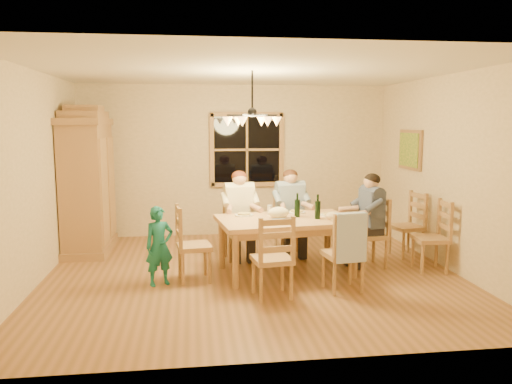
{
  "coord_description": "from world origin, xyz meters",
  "views": [
    {
      "loc": [
        -0.78,
        -6.48,
        2.04
      ],
      "look_at": [
        0.06,
        0.1,
        1.11
      ],
      "focal_mm": 35.0,
      "sensor_mm": 36.0,
      "label": 1
    }
  ],
  "objects": [
    {
      "name": "cap",
      "position": [
        1.06,
        -0.18,
        0.82
      ],
      "size": [
        0.2,
        0.2,
        0.11
      ],
      "primitive_type": "ellipsoid",
      "color": "#CFB58A",
      "rests_on": "dining_table"
    },
    {
      "name": "chair_far_right",
      "position": [
        0.69,
        0.89,
        0.3
      ],
      "size": [
        0.49,
        0.47,
        0.99
      ],
      "rotation": [
        0.0,
        0.0,
        3.27
      ],
      "color": "#A07046",
      "rests_on": "floor"
    },
    {
      "name": "chandelier",
      "position": [
        -0.0,
        0.0,
        2.08
      ],
      "size": [
        0.77,
        0.68,
        0.71
      ],
      "color": "black",
      "rests_on": "ceiling"
    },
    {
      "name": "cloth_bundle",
      "position": [
        0.36,
        0.02,
        0.84
      ],
      "size": [
        0.28,
        0.22,
        0.15
      ],
      "primitive_type": "ellipsoid",
      "color": "beige",
      "rests_on": "dining_table"
    },
    {
      "name": "adult_woman",
      "position": [
        -0.1,
        0.79,
        0.84
      ],
      "size": [
        0.43,
        0.47,
        0.87
      ],
      "rotation": [
        0.0,
        0.0,
        3.27
      ],
      "color": "beige",
      "rests_on": "floor"
    },
    {
      "name": "floor",
      "position": [
        0.0,
        0.0,
        0.0
      ],
      "size": [
        5.5,
        5.5,
        0.0
      ],
      "primitive_type": "plane",
      "color": "brown",
      "rests_on": "ground"
    },
    {
      "name": "painting",
      "position": [
        2.71,
        1.2,
        1.6
      ],
      "size": [
        0.06,
        0.78,
        0.64
      ],
      "color": "#A07345",
      "rests_on": "wall_right"
    },
    {
      "name": "adult_slate_man",
      "position": [
        1.69,
        0.17,
        0.84
      ],
      "size": [
        0.47,
        0.43,
        0.87
      ],
      "rotation": [
        0.0,
        0.0,
        1.7
      ],
      "color": "#3F4865",
      "rests_on": "floor"
    },
    {
      "name": "window",
      "position": [
        0.2,
        2.47,
        1.55
      ],
      "size": [
        1.3,
        0.06,
        1.3
      ],
      "color": "black",
      "rests_on": "wall_back"
    },
    {
      "name": "chair_far_left",
      "position": [
        -0.1,
        0.79,
        0.3
      ],
      "size": [
        0.49,
        0.47,
        0.99
      ],
      "rotation": [
        0.0,
        0.0,
        3.27
      ],
      "color": "#A07046",
      "rests_on": "floor"
    },
    {
      "name": "plate_woman",
      "position": [
        -0.09,
        0.26,
        0.77
      ],
      "size": [
        0.26,
        0.26,
        0.02
      ],
      "primitive_type": "cylinder",
      "color": "white",
      "rests_on": "dining_table"
    },
    {
      "name": "napkin",
      "position": [
        0.33,
        -0.22,
        0.78
      ],
      "size": [
        0.2,
        0.16,
        0.03
      ],
      "primitive_type": "cube",
      "rotation": [
        0.0,
        0.0,
        0.13
      ],
      "color": "#556E9B",
      "rests_on": "dining_table"
    },
    {
      "name": "wine_glass_a",
      "position": [
        0.28,
        0.27,
        0.83
      ],
      "size": [
        0.06,
        0.06,
        0.14
      ],
      "primitive_type": "cylinder",
      "color": "silver",
      "rests_on": "dining_table"
    },
    {
      "name": "dining_table",
      "position": [
        0.46,
        0.01,
        0.66
      ],
      "size": [
        1.93,
        1.32,
        0.76
      ],
      "rotation": [
        0.0,
        0.0,
        0.13
      ],
      "color": "tan",
      "rests_on": "floor"
    },
    {
      "name": "wine_bottle_a",
      "position": [
        0.62,
        0.08,
        0.93
      ],
      "size": [
        0.08,
        0.08,
        0.33
      ],
      "primitive_type": "cylinder",
      "color": "black",
      "rests_on": "dining_table"
    },
    {
      "name": "chair_spare_back",
      "position": [
        2.45,
        0.63,
        0.3
      ],
      "size": [
        0.5,
        0.51,
        0.99
      ],
      "rotation": [
        0.0,
        0.0,
        1.76
      ],
      "color": "#A07046",
      "rests_on": "floor"
    },
    {
      "name": "wall_left",
      "position": [
        -2.75,
        0.0,
        1.35
      ],
      "size": [
        0.02,
        5.0,
        2.7
      ],
      "primitive_type": "cube",
      "color": "#C8B58E",
      "rests_on": "floor"
    },
    {
      "name": "chair_spare_front",
      "position": [
        2.45,
        -0.15,
        0.3
      ],
      "size": [
        0.45,
        0.47,
        0.99
      ],
      "rotation": [
        0.0,
        0.0,
        1.49
      ],
      "color": "#A07046",
      "rests_on": "floor"
    },
    {
      "name": "plate_plaid",
      "position": [
        0.68,
        0.38,
        0.77
      ],
      "size": [
        0.26,
        0.26,
        0.02
      ],
      "primitive_type": "cylinder",
      "color": "white",
      "rests_on": "dining_table"
    },
    {
      "name": "wall_back",
      "position": [
        0.0,
        2.5,
        1.35
      ],
      "size": [
        5.5,
        0.02,
        2.7
      ],
      "primitive_type": "cube",
      "color": "#C8B58E",
      "rests_on": "floor"
    },
    {
      "name": "wine_bottle_b",
      "position": [
        0.87,
        -0.08,
        0.93
      ],
      "size": [
        0.08,
        0.08,
        0.33
      ],
      "primitive_type": "cylinder",
      "color": "black",
      "rests_on": "dining_table"
    },
    {
      "name": "plate_slate",
      "position": [
        1.09,
        0.12,
        0.77
      ],
      "size": [
        0.26,
        0.26,
        0.02
      ],
      "primitive_type": "cylinder",
      "color": "white",
      "rests_on": "dining_table"
    },
    {
      "name": "child",
      "position": [
        -1.21,
        -0.28,
        0.5
      ],
      "size": [
        0.43,
        0.37,
        1.0
      ],
      "primitive_type": "imported",
      "rotation": [
        0.0,
        0.0,
        0.42
      ],
      "color": "#1A7775",
      "rests_on": "floor"
    },
    {
      "name": "towel",
      "position": [
        1.04,
        -0.96,
        0.7
      ],
      "size": [
        0.39,
        0.15,
        0.58
      ],
      "primitive_type": "cube",
      "rotation": [
        0.0,
        0.0,
        0.13
      ],
      "color": "#A8BCE3",
      "rests_on": "chair_near_right"
    },
    {
      "name": "ceiling",
      "position": [
        0.0,
        0.0,
        2.7
      ],
      "size": [
        5.5,
        5.0,
        0.02
      ],
      "primitive_type": "cube",
      "color": "white",
      "rests_on": "wall_back"
    },
    {
      "name": "wine_glass_b",
      "position": [
        0.96,
        0.23,
        0.83
      ],
      "size": [
        0.06,
        0.06,
        0.14
      ],
      "primitive_type": "cylinder",
      "color": "silver",
      "rests_on": "dining_table"
    },
    {
      "name": "armoire",
      "position": [
        -2.42,
        1.6,
        1.06
      ],
      "size": [
        0.66,
        1.4,
        2.3
      ],
      "color": "#A07345",
      "rests_on": "floor"
    },
    {
      "name": "chair_near_left",
      "position": [
        0.12,
        -0.89,
        0.3
      ],
      "size": [
        0.49,
        0.47,
        0.99
      ],
      "rotation": [
        0.0,
        0.0,
        0.13
      ],
      "color": "#A07046",
      "rests_on": "floor"
    },
    {
      "name": "chair_end_right",
      "position": [
        1.69,
        0.17,
        0.3
      ],
      "size": [
        0.47,
        0.49,
        0.99
      ],
      "rotation": [
        0.0,
        0.0,
        1.7
      ],
      "color": "#A07046",
      "rests_on": "floor"
    },
    {
      "name": "chair_end_left",
      "position": [
        -0.78,
        -0.16,
        0.3
      ],
      "size": [
        0.47,
        0.49,
        0.99
      ],
      "rotation": [
        0.0,
        0.0,
        -1.44
      ],
      "color": "#A07046",
      "rests_on": "floor"
    },
    {
      "name": "wall_right",
      "position": [
        2.75,
        0.0,
        1.35
      ],
      "size": [
        0.02,
        5.0,
        2.7
      ],
      "primitive_type": "cube",
      "color": "#C8B58E",
      "rests_on": "floor"
    },
    {
      "name": "adult_plaid_man",
      "position": [
        0.69,
        0.89,
        0.84
      ],
      "size": [
        0.43,
        0.47,
        0.87
      ],
      "rotation": [
        0.0,
        0.0,
        3.27
      ],
      "color": "#2F5082",
      "rests_on": "floor"
    },
    {
      "name": "chair_near_right",
      "position": [
        1.01,
        -0.78,
        0.3
      ],
      "size": [
        0.49,
        0.47,
        0.99
      ],
      "rotation": [
        0.0,
        0.0,
        0.13
      ],
      "color": "#A07046",
      "rests_on": "floor"
    }
  ]
}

